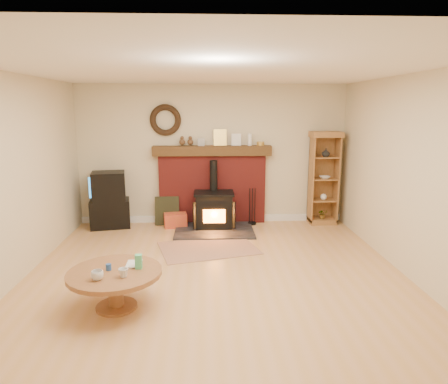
{
  "coord_description": "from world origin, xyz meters",
  "views": [
    {
      "loc": [
        -0.11,
        -4.75,
        2.17
      ],
      "look_at": [
        0.15,
        1.0,
        0.95
      ],
      "focal_mm": 32.0,
      "sensor_mm": 36.0,
      "label": 1
    }
  ],
  "objects_px": {
    "curio_cabinet": "(323,178)",
    "wood_stove": "(214,211)",
    "tv_unit": "(110,201)",
    "coffee_table": "(115,278)"
  },
  "relations": [
    {
      "from": "curio_cabinet",
      "to": "wood_stove",
      "type": "bearing_deg",
      "value": -172.23
    },
    {
      "from": "tv_unit",
      "to": "coffee_table",
      "type": "bearing_deg",
      "value": -75.98
    },
    {
      "from": "curio_cabinet",
      "to": "coffee_table",
      "type": "distance_m",
      "value": 4.56
    },
    {
      "from": "tv_unit",
      "to": "curio_cabinet",
      "type": "xyz_separation_m",
      "value": [
        3.99,
        0.08,
        0.38
      ]
    },
    {
      "from": "wood_stove",
      "to": "curio_cabinet",
      "type": "relative_size",
      "value": 0.8
    },
    {
      "from": "coffee_table",
      "to": "curio_cabinet",
      "type": "bearing_deg",
      "value": 44.92
    },
    {
      "from": "wood_stove",
      "to": "coffee_table",
      "type": "height_order",
      "value": "wood_stove"
    },
    {
      "from": "wood_stove",
      "to": "curio_cabinet",
      "type": "xyz_separation_m",
      "value": [
        2.07,
        0.28,
        0.55
      ]
    },
    {
      "from": "curio_cabinet",
      "to": "coffee_table",
      "type": "bearing_deg",
      "value": -135.08
    },
    {
      "from": "tv_unit",
      "to": "curio_cabinet",
      "type": "bearing_deg",
      "value": 1.2
    }
  ]
}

